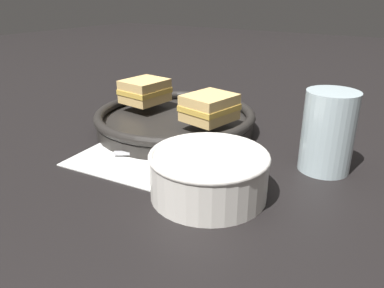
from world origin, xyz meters
TOP-DOWN VIEW (x-y plane):
  - ground_plane at (0.00, 0.00)m, footprint 4.00×4.00m
  - napkin at (-0.06, -0.03)m, footprint 0.27×0.24m
  - soup_bowl at (0.07, -0.10)m, footprint 0.16×0.16m
  - spoon at (-0.04, -0.02)m, footprint 0.14×0.10m
  - skillet at (-0.12, 0.08)m, footprint 0.41×0.31m
  - sandwich_near_left at (-0.03, 0.07)m, footprint 0.09×0.10m
  - sandwich_near_right at (-0.20, 0.10)m, footprint 0.08×0.09m
  - drinking_glass at (0.18, 0.07)m, footprint 0.08×0.08m

SIDE VIEW (x-z plane):
  - ground_plane at x=0.00m, z-range 0.00..0.00m
  - napkin at x=-0.06m, z-range 0.00..0.00m
  - spoon at x=-0.04m, z-range 0.00..0.01m
  - skillet at x=-0.12m, z-range 0.00..0.04m
  - soup_bowl at x=0.07m, z-range 0.00..0.07m
  - drinking_glass at x=0.18m, z-range 0.00..0.12m
  - sandwich_near_left at x=-0.03m, z-range 0.04..0.09m
  - sandwich_near_right at x=-0.20m, z-range 0.04..0.09m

